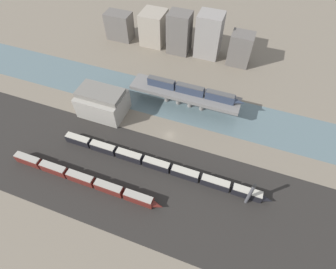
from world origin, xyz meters
TOP-DOWN VIEW (x-y plane):
  - ground_plane at (0.00, 0.00)m, footprint 400.00×400.00m
  - railbed_yard at (0.00, -24.00)m, footprint 280.00×42.00m
  - river_water at (0.00, 19.48)m, footprint 320.00×22.57m
  - bridge at (-0.00, 19.48)m, footprint 49.52×9.92m
  - train_on_bridge at (3.50, 19.48)m, footprint 43.61×2.64m
  - train_yard_near at (-22.09, -31.52)m, footprint 60.58×2.83m
  - train_yard_mid at (1.81, -16.47)m, footprint 82.78×2.90m
  - warehouse_building at (-32.48, 2.98)m, footprint 19.82×14.71m
  - signal_tower at (35.17, -19.09)m, footprint 1.09×1.09m
  - city_block_far_left at (-52.71, 60.27)m, footprint 14.50×9.01m
  - city_block_left at (-32.34, 62.93)m, footprint 13.00×13.75m
  - city_block_center at (-16.02, 59.40)m, footprint 11.80×9.85m
  - city_block_right at (-0.37, 61.77)m, footprint 12.82×11.22m
  - city_block_far_right at (17.21, 59.79)m, footprint 11.30×9.41m

SIDE VIEW (x-z plane):
  - ground_plane at x=0.00m, z-range 0.00..0.00m
  - river_water at x=0.00m, z-range 0.00..0.01m
  - railbed_yard at x=0.00m, z-range 0.00..0.01m
  - train_yard_mid at x=1.81m, z-range -0.03..3.72m
  - train_yard_near at x=-22.09m, z-range -0.04..4.02m
  - warehouse_building at x=-32.48m, z-range -0.30..12.03m
  - signal_tower at x=35.17m, z-range -0.23..12.53m
  - bridge at x=0.00m, z-range 2.57..10.43m
  - city_block_far_left at x=-52.71m, z-range 0.00..15.19m
  - city_block_far_right at x=17.21m, z-range 0.00..16.87m
  - city_block_left at x=-32.34m, z-range 0.00..17.97m
  - train_on_bridge at x=3.50m, z-range 7.82..11.93m
  - city_block_center at x=-16.02m, z-range 0.00..22.00m
  - city_block_right at x=-0.37m, z-range 0.00..23.08m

